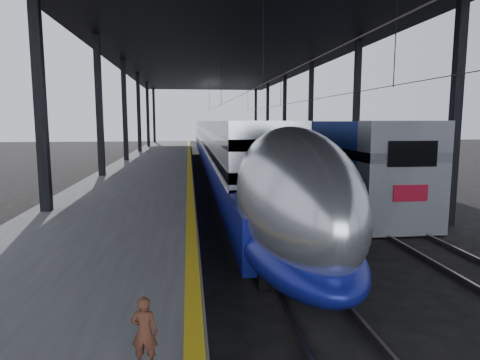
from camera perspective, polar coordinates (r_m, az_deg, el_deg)
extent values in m
plane|color=black|center=(11.49, -2.81, -13.42)|extent=(160.00, 160.00, 0.00)
cube|color=#4C4C4F|center=(31.03, -11.93, 0.91)|extent=(6.00, 80.00, 1.00)
cube|color=gold|center=(30.85, -6.76, 1.93)|extent=(0.30, 80.00, 0.01)
cube|color=slate|center=(31.02, -3.08, 0.28)|extent=(0.08, 80.00, 0.16)
cube|color=slate|center=(31.15, -0.43, 0.33)|extent=(0.08, 80.00, 0.16)
cube|color=slate|center=(31.74, 5.97, 0.42)|extent=(0.08, 80.00, 0.16)
cube|color=slate|center=(32.09, 8.47, 0.46)|extent=(0.08, 80.00, 0.16)
cube|color=black|center=(16.49, -25.04, 8.28)|extent=(0.35, 0.35, 9.00)
cube|color=black|center=(18.78, 26.80, 8.04)|extent=(0.35, 0.35, 9.00)
cube|color=black|center=(26.18, -18.21, 8.20)|extent=(0.35, 0.35, 9.00)
cube|color=black|center=(27.69, 15.22, 8.28)|extent=(0.35, 0.35, 9.00)
cube|color=black|center=(36.04, -15.09, 8.13)|extent=(0.35, 0.35, 9.00)
cube|color=black|center=(37.15, 9.39, 8.28)|extent=(0.35, 0.35, 9.00)
cube|color=black|center=(45.97, -13.32, 8.07)|extent=(0.35, 0.35, 9.00)
cube|color=black|center=(46.84, 5.95, 8.23)|extent=(0.35, 0.35, 9.00)
cube|color=black|center=(55.92, -12.18, 8.04)|extent=(0.35, 0.35, 9.00)
cube|color=black|center=(56.64, 3.69, 8.19)|extent=(0.35, 0.35, 9.00)
cube|color=black|center=(65.88, -11.38, 8.01)|extent=(0.35, 0.35, 9.00)
cube|color=black|center=(66.49, 2.10, 8.15)|extent=(0.35, 0.35, 9.00)
cube|color=black|center=(31.21, -2.02, 17.23)|extent=(18.00, 75.00, 0.45)
cylinder|color=slate|center=(30.83, -1.80, 10.34)|extent=(0.03, 74.00, 0.03)
cylinder|color=slate|center=(31.67, 7.40, 10.21)|extent=(0.03, 74.00, 0.03)
cube|color=#AEB0B5|center=(42.81, -3.20, 5.27)|extent=(2.82, 57.00, 3.89)
cube|color=navy|center=(41.39, -3.06, 3.50)|extent=(2.90, 62.00, 1.51)
cube|color=silver|center=(42.83, -3.20, 4.68)|extent=(2.92, 57.00, 0.10)
cube|color=black|center=(42.77, -3.22, 6.77)|extent=(2.86, 57.00, 0.41)
cube|color=black|center=(42.81, -3.20, 5.27)|extent=(2.86, 57.00, 0.41)
ellipsoid|color=#AEB0B5|center=(11.69, 6.78, -2.44)|extent=(2.82, 8.40, 3.89)
ellipsoid|color=navy|center=(11.94, 6.69, -7.73)|extent=(2.90, 8.40, 1.65)
ellipsoid|color=black|center=(9.09, 10.71, -0.51)|extent=(1.46, 2.20, 0.87)
cube|color=black|center=(12.17, 6.63, -11.23)|extent=(2.14, 2.60, 0.40)
cube|color=black|center=(33.52, -2.13, 1.06)|extent=(2.14, 2.60, 0.40)
cube|color=navy|center=(24.38, 11.68, 2.91)|extent=(2.99, 18.00, 4.05)
cube|color=gray|center=(16.67, 20.84, 0.33)|extent=(3.04, 1.20, 4.11)
cube|color=black|center=(16.04, 22.02, 3.25)|extent=(1.81, 0.06, 0.91)
cube|color=#A20C21|center=(16.20, 21.77, -1.64)|extent=(1.28, 0.06, 0.59)
cube|color=gray|center=(42.78, 3.58, 5.13)|extent=(2.99, 18.00, 4.05)
cube|color=gray|center=(61.55, 0.37, 5.98)|extent=(2.99, 18.00, 4.05)
cube|color=black|center=(19.12, 17.22, -4.53)|extent=(2.35, 2.40, 0.36)
cube|color=black|center=(39.99, 4.33, 2.12)|extent=(2.35, 2.40, 0.36)
imported|color=#462417|center=(5.96, -12.62, -19.18)|extent=(0.38, 0.28, 0.96)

